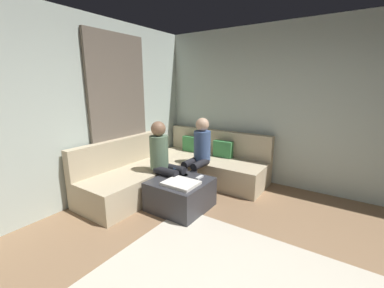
{
  "coord_description": "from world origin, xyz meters",
  "views": [
    {
      "loc": [
        0.39,
        -1.37,
        1.73
      ],
      "look_at": [
        -1.63,
        1.63,
        0.85
      ],
      "focal_mm": 23.04,
      "sensor_mm": 36.0,
      "label": 1
    }
  ],
  "objects_px": {
    "ottoman": "(180,194)",
    "game_remote": "(199,177)",
    "person_on_couch_back": "(199,151)",
    "person_on_couch_side": "(164,158)",
    "coffee_mug": "(176,170)",
    "sectional_couch": "(179,169)"
  },
  "relations": [
    {
      "from": "ottoman",
      "to": "game_remote",
      "type": "distance_m",
      "value": 0.36
    },
    {
      "from": "person_on_couch_back",
      "to": "person_on_couch_side",
      "type": "relative_size",
      "value": 1.0
    },
    {
      "from": "coffee_mug",
      "to": "person_on_couch_side",
      "type": "distance_m",
      "value": 0.26
    },
    {
      "from": "game_remote",
      "to": "person_on_couch_side",
      "type": "xyz_separation_m",
      "value": [
        -0.56,
        -0.11,
        0.23
      ]
    },
    {
      "from": "ottoman",
      "to": "coffee_mug",
      "type": "distance_m",
      "value": 0.38
    },
    {
      "from": "coffee_mug",
      "to": "sectional_couch",
      "type": "bearing_deg",
      "value": 122.77
    },
    {
      "from": "sectional_couch",
      "to": "game_remote",
      "type": "distance_m",
      "value": 0.85
    },
    {
      "from": "coffee_mug",
      "to": "person_on_couch_side",
      "type": "relative_size",
      "value": 0.08
    },
    {
      "from": "sectional_couch",
      "to": "person_on_couch_side",
      "type": "xyz_separation_m",
      "value": [
        0.15,
        -0.55,
        0.38
      ]
    },
    {
      "from": "sectional_couch",
      "to": "person_on_couch_back",
      "type": "height_order",
      "value": "person_on_couch_back"
    },
    {
      "from": "game_remote",
      "to": "person_on_couch_back",
      "type": "xyz_separation_m",
      "value": [
        -0.32,
        0.5,
        0.23
      ]
    },
    {
      "from": "coffee_mug",
      "to": "person_on_couch_back",
      "type": "height_order",
      "value": "person_on_couch_back"
    },
    {
      "from": "sectional_couch",
      "to": "game_remote",
      "type": "height_order",
      "value": "sectional_couch"
    },
    {
      "from": "sectional_couch",
      "to": "person_on_couch_back",
      "type": "relative_size",
      "value": 2.12
    },
    {
      "from": "person_on_couch_back",
      "to": "game_remote",
      "type": "bearing_deg",
      "value": 123.07
    },
    {
      "from": "person_on_couch_back",
      "to": "coffee_mug",
      "type": "bearing_deg",
      "value": 81.78
    },
    {
      "from": "sectional_couch",
      "to": "person_on_couch_side",
      "type": "bearing_deg",
      "value": -74.91
    },
    {
      "from": "sectional_couch",
      "to": "game_remote",
      "type": "bearing_deg",
      "value": -31.84
    },
    {
      "from": "sectional_couch",
      "to": "ottoman",
      "type": "relative_size",
      "value": 3.36
    },
    {
      "from": "sectional_couch",
      "to": "coffee_mug",
      "type": "relative_size",
      "value": 26.84
    },
    {
      "from": "ottoman",
      "to": "person_on_couch_side",
      "type": "bearing_deg",
      "value": 163.57
    },
    {
      "from": "ottoman",
      "to": "game_remote",
      "type": "height_order",
      "value": "game_remote"
    }
  ]
}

